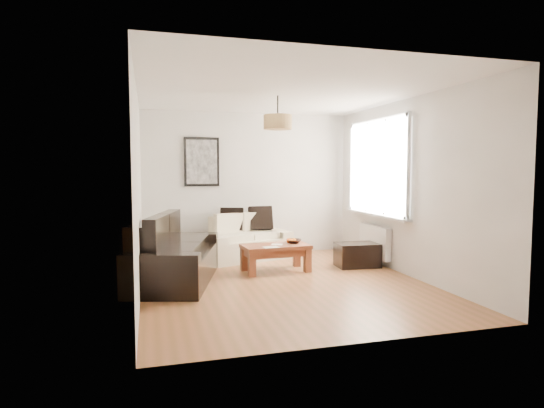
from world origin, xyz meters
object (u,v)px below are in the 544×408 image
object	(u,v)px
sofa_leather	(175,251)
ottoman	(357,255)
loveseat_cream	(246,238)
coffee_table	(275,258)

from	to	relation	value
sofa_leather	ottoman	distance (m)	2.90
loveseat_cream	sofa_leather	xyz separation A→B (m)	(-1.28, -1.28, 0.06)
ottoman	coffee_table	bearing A→B (deg)	178.78
coffee_table	ottoman	xyz separation A→B (m)	(1.36, -0.03, -0.02)
coffee_table	ottoman	distance (m)	1.36
sofa_leather	coffee_table	distance (m)	1.55
sofa_leather	loveseat_cream	bearing A→B (deg)	-29.47
coffee_table	ottoman	bearing A→B (deg)	-1.22
sofa_leather	ottoman	bearing A→B (deg)	-70.92
loveseat_cream	coffee_table	bearing A→B (deg)	-95.02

